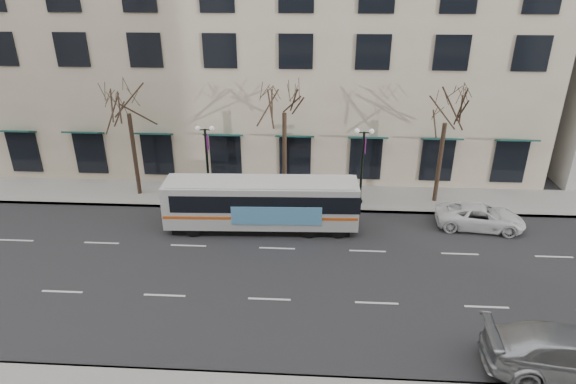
# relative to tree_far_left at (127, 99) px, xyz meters

# --- Properties ---
(ground) EXTENTS (160.00, 160.00, 0.00)m
(ground) POSITION_rel_tree_far_left_xyz_m (10.00, -8.80, -6.70)
(ground) COLOR black
(ground) RESTS_ON ground
(sidewalk_far) EXTENTS (80.00, 4.00, 0.15)m
(sidewalk_far) POSITION_rel_tree_far_left_xyz_m (15.00, 0.20, -6.62)
(sidewalk_far) COLOR gray
(sidewalk_far) RESTS_ON ground
(building_hotel) EXTENTS (40.00, 20.00, 24.00)m
(building_hotel) POSITION_rel_tree_far_left_xyz_m (8.00, 12.20, 5.30)
(building_hotel) COLOR tan
(building_hotel) RESTS_ON ground
(tree_far_left) EXTENTS (3.60, 3.60, 8.34)m
(tree_far_left) POSITION_rel_tree_far_left_xyz_m (0.00, 0.00, 0.00)
(tree_far_left) COLOR black
(tree_far_left) RESTS_ON ground
(tree_far_mid) EXTENTS (3.60, 3.60, 8.55)m
(tree_far_mid) POSITION_rel_tree_far_left_xyz_m (10.00, 0.00, 0.21)
(tree_far_mid) COLOR black
(tree_far_mid) RESTS_ON ground
(tree_far_right) EXTENTS (3.60, 3.60, 8.06)m
(tree_far_right) POSITION_rel_tree_far_left_xyz_m (20.00, 0.00, -0.28)
(tree_far_right) COLOR black
(tree_far_right) RESTS_ON ground
(lamp_post_left) EXTENTS (1.22, 0.45, 5.21)m
(lamp_post_left) POSITION_rel_tree_far_left_xyz_m (5.01, -0.60, -3.75)
(lamp_post_left) COLOR black
(lamp_post_left) RESTS_ON ground
(lamp_post_right) EXTENTS (1.22, 0.45, 5.21)m
(lamp_post_right) POSITION_rel_tree_far_left_xyz_m (15.01, -0.60, -3.75)
(lamp_post_right) COLOR black
(lamp_post_right) RESTS_ON ground
(city_bus) EXTENTS (11.35, 2.88, 3.06)m
(city_bus) POSITION_rel_tree_far_left_xyz_m (8.99, -4.19, -5.03)
(city_bus) COLOR silver
(city_bus) RESTS_ON ground
(silver_car) EXTENTS (6.56, 3.07, 1.85)m
(silver_car) POSITION_rel_tree_far_left_xyz_m (21.74, -15.00, -5.77)
(silver_car) COLOR #9B9EA2
(silver_car) RESTS_ON ground
(white_pickup) EXTENTS (5.37, 2.95, 1.43)m
(white_pickup) POSITION_rel_tree_far_left_xyz_m (21.89, -3.33, -5.99)
(white_pickup) COLOR silver
(white_pickup) RESTS_ON ground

